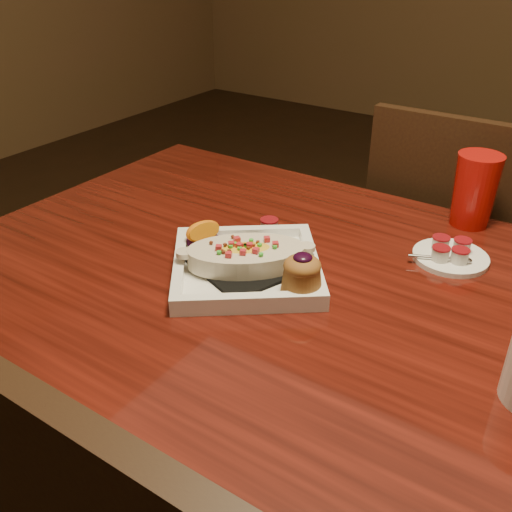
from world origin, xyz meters
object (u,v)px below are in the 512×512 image
Objects in this scene: saucer at (450,254)px; red_tumbler at (475,190)px; plate at (252,262)px; chair_far at (451,268)px; table at (347,355)px.

red_tumbler reaches higher than saucer.
saucer is (0.27, 0.24, -0.02)m from plate.
chair_far reaches higher than plate.
table is at bearing 90.00° from chair_far.
saucer is at bearing 101.38° from chair_far.
saucer is 0.18m from red_tumbler.
chair_far is at bearing 90.00° from table.
plate is 2.58× the size of saucer.
chair_far is 0.72m from plate.
red_tumbler reaches higher than plate.
plate reaches higher than saucer.
table is 0.22m from plate.
plate is at bearing 73.86° from chair_far.
table is 10.23× the size of red_tumbler.
plate is 0.48m from red_tumbler.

